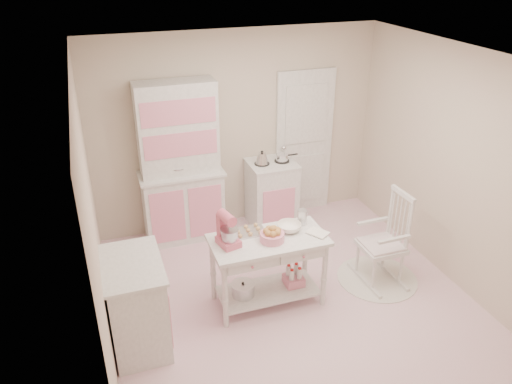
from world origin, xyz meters
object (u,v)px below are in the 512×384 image
rocking_chair (382,238)px  stand_mixer (228,230)px  stove (271,193)px  bread_basket (272,237)px  work_table (268,271)px  base_cabinet (137,304)px  hutch (180,164)px

rocking_chair → stand_mixer: bearing=176.6°
stove → bread_basket: (-0.61, -1.63, 0.39)m
work_table → base_cabinet: bearing=-172.9°
hutch → stove: 1.33m
hutch → stand_mixer: (0.15, -1.61, -0.07)m
base_cabinet → stand_mixer: bearing=11.3°
work_table → stand_mixer: bearing=177.3°
stove → rocking_chair: size_ratio=0.84×
stand_mixer → rocking_chair: bearing=-16.0°
work_table → bread_basket: bearing=-68.2°
base_cabinet → bread_basket: size_ratio=3.68×
base_cabinet → work_table: (1.38, 0.17, -0.06)m
work_table → bread_basket: (0.02, -0.05, 0.45)m
work_table → bread_basket: bread_basket is taller
base_cabinet → stand_mixer: stand_mixer is taller
stove → base_cabinet: same height
hutch → work_table: bearing=-70.7°
work_table → hutch: bearing=109.3°
stove → stand_mixer: size_ratio=2.71×
hutch → rocking_chair: hutch is taller
base_cabinet → stand_mixer: (0.96, 0.19, 0.51)m
base_cabinet → bread_basket: (1.40, 0.12, 0.39)m
hutch → rocking_chair: size_ratio=1.89×
work_table → stove: bearing=68.3°
stove → bread_basket: 1.78m
stove → base_cabinet: (-2.01, -1.75, 0.00)m
stove → stand_mixer: 1.95m
rocking_chair → bread_basket: 1.36m
rocking_chair → hutch: bearing=137.4°
stand_mixer → work_table: bearing=-17.0°
hutch → stand_mixer: hutch is taller
base_cabinet → work_table: bearing=7.1°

